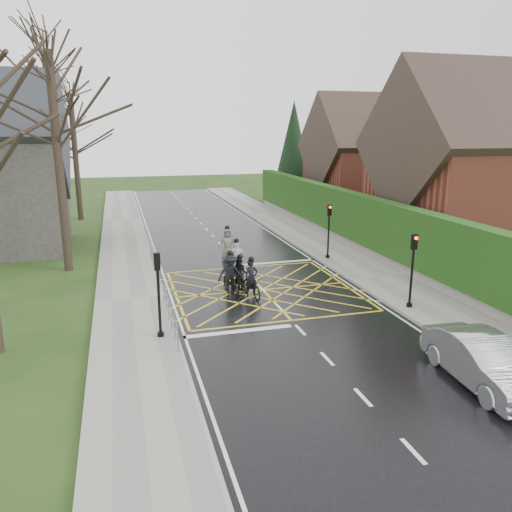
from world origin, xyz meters
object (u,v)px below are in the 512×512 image
cyclist_front (237,262)px  car (482,361)px  cyclist_lead (228,248)px  cyclist_rear (252,284)px  cyclist_back (240,277)px  cyclist_mid (231,278)px

cyclist_front → car: size_ratio=0.44×
cyclist_front → cyclist_lead: cyclist_lead is taller
cyclist_rear → cyclist_lead: size_ratio=0.90×
cyclist_front → car: 13.59m
car → cyclist_lead: bearing=108.4°
cyclist_back → cyclist_mid: bearing=-134.5°
cyclist_front → cyclist_lead: 3.03m
cyclist_back → car: 11.35m
cyclist_rear → cyclist_mid: 1.06m
cyclist_rear → car: bearing=-72.7°
cyclist_mid → cyclist_back: bearing=17.5°
cyclist_mid → cyclist_front: 2.95m
cyclist_mid → cyclist_front: bearing=66.3°
cyclist_mid → cyclist_front: size_ratio=1.10×
cyclist_back → cyclist_front: size_ratio=0.94×
cyclist_back → cyclist_mid: size_ratio=0.85×
cyclist_rear → cyclist_back: size_ratio=1.08×
cyclist_lead → cyclist_mid: bearing=-91.3°
car → cyclist_rear: bearing=119.1°
cyclist_mid → cyclist_rear: bearing=-44.1°
cyclist_rear → cyclist_lead: (0.34, 6.49, 0.10)m
cyclist_back → cyclist_lead: (0.66, 5.62, 0.03)m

